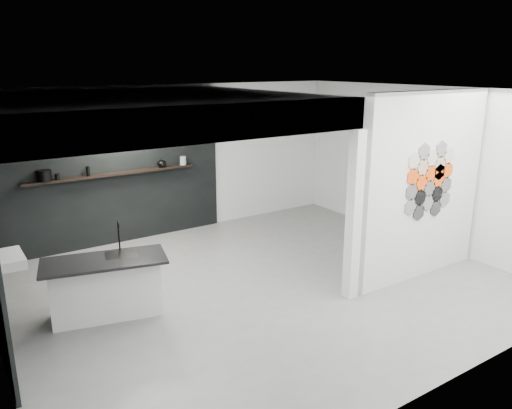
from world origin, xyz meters
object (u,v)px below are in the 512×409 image
at_px(glass_bowl, 183,162).
at_px(bottle_dark, 88,171).
at_px(glass_vase, 183,161).
at_px(kettle, 162,164).
at_px(partition_panel, 423,187).
at_px(utensil_cup, 57,177).
at_px(wall_basin, 6,260).
at_px(stockpot, 44,176).
at_px(kitchen_island, 106,286).

bearing_deg(glass_bowl, bottle_dark, 180.00).
relative_size(glass_bowl, glass_vase, 0.77).
distance_m(kettle, glass_bowl, 0.43).
relative_size(partition_panel, kettle, 17.22).
distance_m(partition_panel, utensil_cup, 5.82).
bearing_deg(wall_basin, bottle_dark, 51.91).
height_order(partition_panel, glass_bowl, partition_panel).
xyz_separation_m(stockpot, bottle_dark, (0.70, 0.00, -0.01)).
bearing_deg(partition_panel, kettle, 122.96).
bearing_deg(kettle, glass_vase, -8.00).
bearing_deg(partition_panel, kitchen_island, 163.25).
distance_m(partition_panel, kettle, 4.61).
xyz_separation_m(glass_bowl, bottle_dark, (-1.77, 0.00, 0.04)).
distance_m(partition_panel, stockpot, 5.97).
xyz_separation_m(kitchen_island, glass_bowl, (2.34, 2.54, 0.95)).
xyz_separation_m(kitchen_island, kettle, (1.91, 2.54, 0.98)).
bearing_deg(kettle, utensil_cup, 172.00).
bearing_deg(wall_basin, stockpot, 65.99).
distance_m(stockpot, glass_vase, 2.47).
height_order(kitchen_island, utensil_cup, utensil_cup).
bearing_deg(glass_vase, wall_basin, -148.65).
bearing_deg(partition_panel, bottle_dark, 134.86).
bearing_deg(stockpot, utensil_cup, 0.00).
bearing_deg(glass_bowl, stockpot, 180.00).
relative_size(glass_bowl, bottle_dark, 0.75).
height_order(kettle, glass_vase, glass_vase).
distance_m(stockpot, glass_bowl, 2.47).
bearing_deg(utensil_cup, kitchen_island, -91.47).
relative_size(stockpot, kettle, 1.38).
height_order(partition_panel, stockpot, partition_panel).
bearing_deg(kitchen_island, glass_bowl, 61.04).
relative_size(glass_bowl, utensil_cup, 1.28).
bearing_deg(wall_basin, partition_panel, -18.23).
relative_size(stockpot, glass_bowl, 1.84).
xyz_separation_m(wall_basin, kettle, (2.96, 2.07, 0.54)).
height_order(kettle, glass_bowl, kettle).
distance_m(stockpot, utensil_cup, 0.20).
height_order(kettle, utensil_cup, kettle).
bearing_deg(wall_basin, glass_bowl, 31.35).
xyz_separation_m(kettle, glass_bowl, (0.43, 0.00, -0.03)).
bearing_deg(glass_vase, kitchen_island, -132.69).
bearing_deg(glass_vase, utensil_cup, 180.00).
relative_size(partition_panel, kitchen_island, 1.71).
height_order(stockpot, glass_bowl, stockpot).
bearing_deg(utensil_cup, stockpot, 180.00).
height_order(partition_panel, bottle_dark, partition_panel).
bearing_deg(kitchen_island, stockpot, 106.67).
distance_m(wall_basin, kitchen_island, 1.23).
bearing_deg(partition_panel, wall_basin, 161.77).
distance_m(partition_panel, bottle_dark, 5.45).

